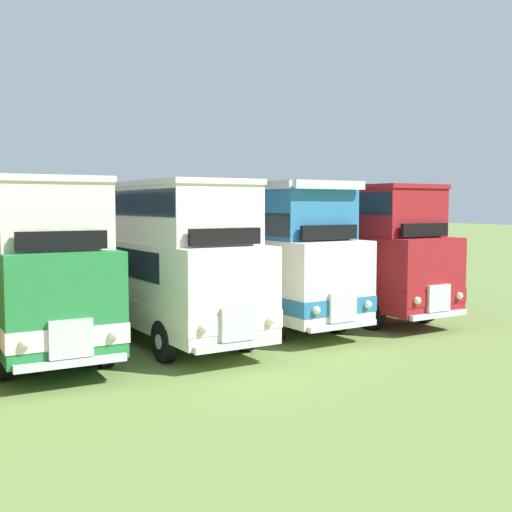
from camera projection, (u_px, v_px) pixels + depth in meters
The scene contains 6 objects.
ground_plane at pixel (150, 331), 19.36m from camera, with size 200.00×200.00×0.00m, color olive.
bus_second_in_row at pixel (27, 256), 17.32m from camera, with size 2.86×10.00×4.49m.
bus_third_in_row at pixel (151, 251), 19.00m from camera, with size 2.72×10.33×4.49m.
bus_fourth_in_row at pixel (244, 250), 21.30m from camera, with size 2.79×10.21×4.52m.
bus_fifth_in_row at pixel (329, 243), 23.05m from camera, with size 2.77×10.32×4.49m.
rope_fence_line at pixel (63, 276), 28.12m from camera, with size 20.21×0.08×1.05m.
Camera 1 is at (-7.04, -18.07, 3.84)m, focal length 44.50 mm.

